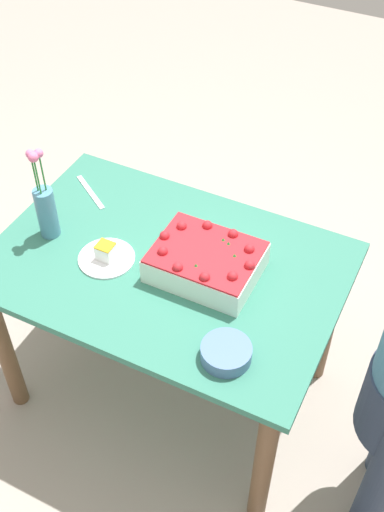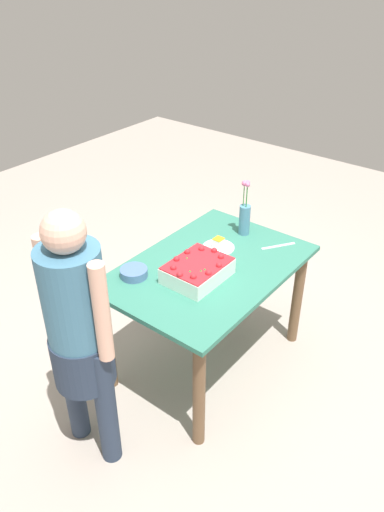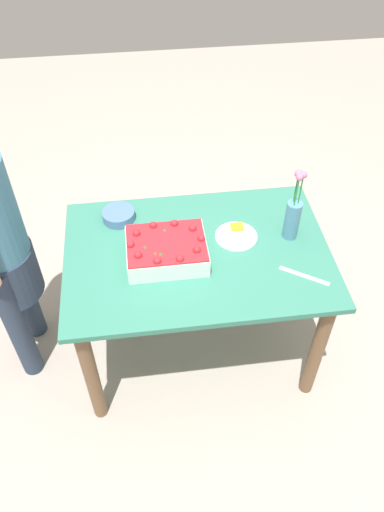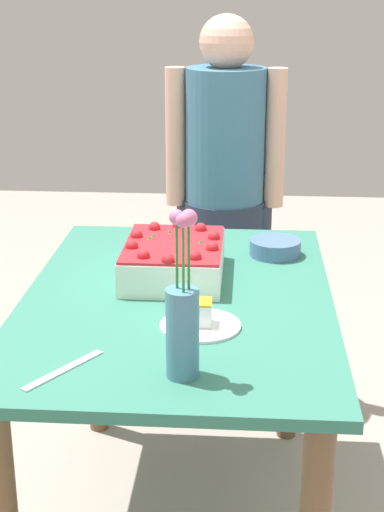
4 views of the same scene
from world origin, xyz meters
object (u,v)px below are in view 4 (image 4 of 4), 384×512
fruit_bowl (275,248)px  cake_knife (64,370)px  flower_vase (183,322)px  person_standing (225,186)px  serving_plate_with_slice (200,320)px  sheet_cake (174,259)px

fruit_bowl → cake_knife: bearing=-31.1°
flower_vase → person_standing: 1.39m
serving_plate_with_slice → cake_knife: 0.39m
sheet_cake → person_standing: (-0.78, 0.12, 0.02)m
sheet_cake → serving_plate_with_slice: size_ratio=1.78×
flower_vase → person_standing: size_ratio=0.26×
cake_knife → sheet_cake: bearing=15.9°
person_standing → cake_knife: bearing=-12.8°
serving_plate_with_slice → sheet_cake: bearing=-164.0°
cake_knife → person_standing: 1.42m
sheet_cake → flower_vase: size_ratio=0.96×
sheet_cake → fruit_bowl: sheet_cake is taller
flower_vase → person_standing: bearing=178.1°
sheet_cake → flower_vase: 0.62m
flower_vase → fruit_bowl: 0.86m
flower_vase → person_standing: (-1.39, 0.05, -0.05)m
serving_plate_with_slice → cake_knife: bearing=-48.6°
sheet_cake → serving_plate_with_slice: 0.36m
cake_knife → fruit_bowl: size_ratio=1.44×
flower_vase → person_standing: person_standing is taller
cake_knife → flower_vase: bearing=-57.0°
serving_plate_with_slice → cake_knife: serving_plate_with_slice is taller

